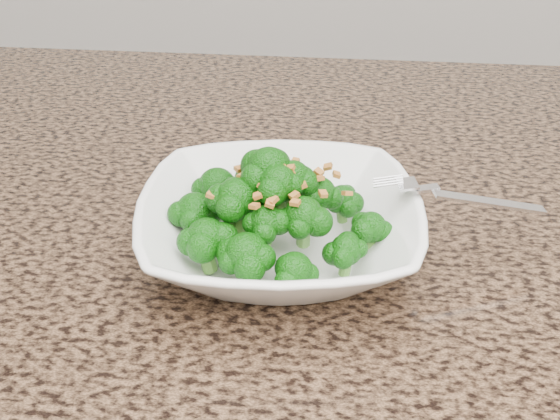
# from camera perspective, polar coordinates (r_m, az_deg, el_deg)

# --- Properties ---
(granite_counter) EXTENTS (1.64, 1.04, 0.03)m
(granite_counter) POSITION_cam_1_polar(r_m,az_deg,el_deg) (0.69, 3.67, -2.86)
(granite_counter) COLOR brown
(granite_counter) RESTS_ON cabinet
(bowl) EXTENTS (0.28, 0.28, 0.06)m
(bowl) POSITION_cam_1_polar(r_m,az_deg,el_deg) (0.63, 0.00, -1.53)
(bowl) COLOR white
(bowl) RESTS_ON granite_counter
(broccoli_pile) EXTENTS (0.22, 0.22, 0.06)m
(broccoli_pile) POSITION_cam_1_polar(r_m,az_deg,el_deg) (0.59, 0.00, 3.60)
(broccoli_pile) COLOR #0F580A
(broccoli_pile) RESTS_ON bowl
(garlic_topping) EXTENTS (0.13, 0.13, 0.01)m
(garlic_topping) POSITION_cam_1_polar(r_m,az_deg,el_deg) (0.58, 0.00, 6.69)
(garlic_topping) COLOR #BB752D
(garlic_topping) RESTS_ON broccoli_pile
(fork) EXTENTS (0.17, 0.06, 0.01)m
(fork) POSITION_cam_1_polar(r_m,az_deg,el_deg) (0.63, 12.19, 1.67)
(fork) COLOR silver
(fork) RESTS_ON bowl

